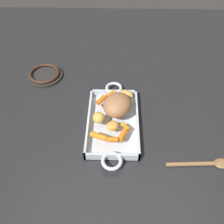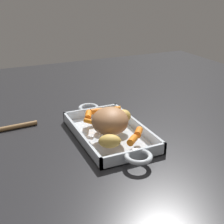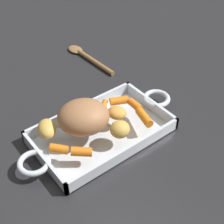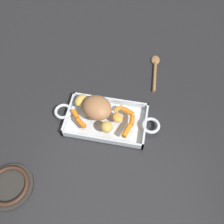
# 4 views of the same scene
# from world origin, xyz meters

# --- Properties ---
(ground_plane) EXTENTS (2.03, 2.03, 0.00)m
(ground_plane) POSITION_xyz_m (0.00, 0.00, 0.00)
(ground_plane) COLOR #232326
(roasting_dish) EXTENTS (0.45, 0.20, 0.04)m
(roasting_dish) POSITION_xyz_m (0.00, 0.00, 0.01)
(roasting_dish) COLOR silver
(roasting_dish) RESTS_ON ground_plane
(pork_roast) EXTENTS (0.16, 0.15, 0.08)m
(pork_roast) POSITION_xyz_m (0.04, -0.02, 0.07)
(pork_roast) COLOR #9E6B44
(pork_roast) RESTS_ON roasting_dish
(baby_carrot_long) EXTENTS (0.04, 0.04, 0.02)m
(baby_carrot_long) POSITION_xyz_m (0.13, 0.01, 0.05)
(baby_carrot_long) COLOR orange
(baby_carrot_long) RESTS_ON roasting_dish
(baby_carrot_short) EXTENTS (0.04, 0.04, 0.02)m
(baby_carrot_short) POSITION_xyz_m (-0.04, -0.05, 0.04)
(baby_carrot_short) COLOR orange
(baby_carrot_short) RESTS_ON roasting_dish
(baby_carrot_center_left) EXTENTS (0.02, 0.04, 0.02)m
(baby_carrot_center_left) POSITION_xyz_m (-0.11, 0.00, 0.05)
(baby_carrot_center_left) COLOR orange
(baby_carrot_center_left) RESTS_ON roasting_dish
(baby_carrot_northwest) EXTENTS (0.04, 0.07, 0.03)m
(baby_carrot_northwest) POSITION_xyz_m (-0.09, 0.05, 0.05)
(baby_carrot_northwest) COLOR orange
(baby_carrot_northwest) RESTS_ON roasting_dish
(baby_carrot_center_right) EXTENTS (0.05, 0.04, 0.02)m
(baby_carrot_center_right) POSITION_xyz_m (-0.09, -0.04, 0.05)
(baby_carrot_center_right) COLOR orange
(baby_carrot_center_right) RESTS_ON roasting_dish
(baby_carrot_southwest) EXTENTS (0.05, 0.05, 0.03)m
(baby_carrot_southwest) POSITION_xyz_m (0.09, 0.05, 0.05)
(baby_carrot_southwest) COLOR orange
(baby_carrot_southwest) RESTS_ON roasting_dish
(potato_halved) EXTENTS (0.06, 0.07, 0.03)m
(potato_halved) POSITION_xyz_m (-0.05, 0.00, 0.05)
(potato_halved) COLOR gold
(potato_halved) RESTS_ON roasting_dish
(potato_whole) EXTENTS (0.05, 0.05, 0.04)m
(potato_whole) POSITION_xyz_m (-0.01, 0.06, 0.06)
(potato_whole) COLOR gold
(potato_whole) RESTS_ON roasting_dish
(potato_golden_large) EXTENTS (0.07, 0.07, 0.04)m
(potato_golden_large) POSITION_xyz_m (0.12, -0.05, 0.05)
(potato_golden_large) COLOR gold
(potato_golden_large) RESTS_ON roasting_dish
(serving_spoon) EXTENTS (0.05, 0.23, 0.02)m
(serving_spoon) POSITION_xyz_m (-0.18, -0.33, 0.01)
(serving_spoon) COLOR olive
(serving_spoon) RESTS_ON ground_plane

